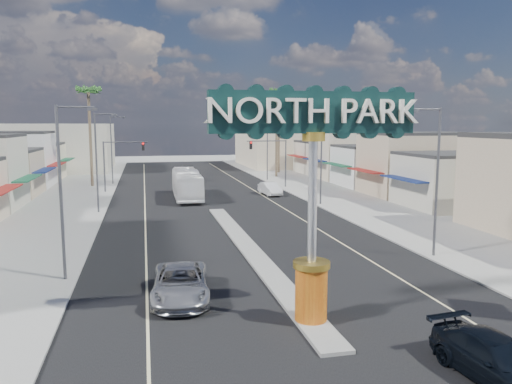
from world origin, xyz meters
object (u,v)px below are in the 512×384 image
palm_left_far (88,96)px  car_parked_right (270,189)px  traffic_signal_left (120,156)px  suv_right (498,360)px  gateway_sign (313,179)px  traffic_signal_right (272,154)px  streetlight_l_far (113,146)px  suv_left (181,283)px  streetlight_r_mid (320,154)px  palm_right_mid (277,106)px  streetlight_l_near (64,184)px  streetlight_r_near (435,175)px  streetlight_r_far (266,145)px  streetlight_l_mid (98,157)px  palm_right_far (279,96)px  city_bus (187,184)px

palm_left_far → car_parked_right: bearing=-30.6°
traffic_signal_left → suv_right: size_ratio=1.22×
gateway_sign → traffic_signal_right: bearing=77.7°
streetlight_l_far → suv_left: 46.52m
streetlight_r_mid → palm_right_mid: (2.57, 26.00, 5.54)m
palm_left_far → traffic_signal_right: bearing=-15.1°
streetlight_l_near → streetlight_l_far: 42.00m
streetlight_r_near → streetlight_r_far: size_ratio=1.00×
gateway_sign → streetlight_l_near: 13.19m
palm_left_far → streetlight_l_near: bearing=-86.3°
streetlight_l_mid → streetlight_l_far: bearing=90.0°
traffic_signal_right → gateway_sign: bearing=-102.3°
traffic_signal_left → streetlight_r_near: size_ratio=0.67×
car_parked_right → palm_right_far: bearing=66.6°
suv_left → suv_right: 13.37m
streetlight_l_near → city_bus: bearing=72.9°
streetlight_l_mid → suv_right: bearing=-66.5°
suv_left → city_bus: city_bus is taller
streetlight_l_far → suv_right: size_ratio=1.82×
gateway_sign → streetlight_r_far: 51.10m
streetlight_r_mid → suv_right: bearing=-100.5°
streetlight_l_near → streetlight_l_far: bearing=90.0°
streetlight_l_mid → streetlight_r_near: same height
traffic_signal_left → streetlight_l_mid: streetlight_l_mid is taller
palm_left_far → palm_right_far: (28.00, 12.00, 0.89)m
gateway_sign → palm_right_far: size_ratio=0.65×
streetlight_l_mid → streetlight_r_far: bearing=46.5°
palm_right_far → car_parked_right: size_ratio=3.21×
palm_right_far → streetlight_r_mid: bearing=-98.1°
streetlight_r_far → gateway_sign: bearing=-101.8°
traffic_signal_right → palm_right_mid: bearing=72.4°
palm_right_mid → car_parked_right: 21.36m
gateway_sign → suv_right: size_ratio=1.86×
palm_right_far → streetlight_r_far: bearing=-114.5°
gateway_sign → streetlight_l_mid: gateway_sign is taller
traffic_signal_left → streetlight_r_far: size_ratio=0.67×
streetlight_l_far → suv_left: bearing=-83.2°
traffic_signal_left → suv_right: 49.69m
suv_left → car_parked_right: size_ratio=1.26×
streetlight_l_far → gateway_sign: bearing=-78.2°
streetlight_r_near → city_bus: (-12.43, 27.42, -3.50)m
streetlight_r_near → suv_right: bearing=-114.4°
traffic_signal_right → streetlight_l_mid: streetlight_l_mid is taller
streetlight_r_far → suv_right: size_ratio=1.82×
streetlight_l_mid → palm_right_mid: (23.43, 26.00, 5.54)m
traffic_signal_right → suv_left: traffic_signal_right is taller
traffic_signal_left → streetlight_r_mid: bearing=-35.5°
traffic_signal_left → car_parked_right: size_ratio=1.36×
streetlight_r_far → palm_right_mid: size_ratio=0.74×
traffic_signal_right → palm_right_far: size_ratio=0.43×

